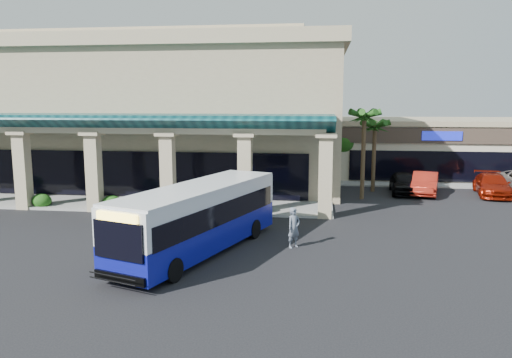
# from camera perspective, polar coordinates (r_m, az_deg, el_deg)

# --- Properties ---
(ground) EXTENTS (110.00, 110.00, 0.00)m
(ground) POSITION_cam_1_polar(r_m,az_deg,el_deg) (23.96, -6.73, -6.81)
(ground) COLOR black
(main_building) EXTENTS (30.80, 14.80, 11.35)m
(main_building) POSITION_cam_1_polar(r_m,az_deg,el_deg) (40.74, -12.34, 7.58)
(main_building) COLOR tan
(main_building) RESTS_ON ground
(arcade) EXTENTS (30.00, 6.20, 5.70)m
(arcade) POSITION_cam_1_polar(r_m,az_deg,el_deg) (32.42, -17.67, 2.08)
(arcade) COLOR #09363B
(arcade) RESTS_ON ground
(strip_mall) EXTENTS (22.50, 12.50, 4.90)m
(strip_mall) POSITION_cam_1_polar(r_m,az_deg,el_deg) (48.10, 22.26, 3.44)
(strip_mall) COLOR beige
(strip_mall) RESTS_ON ground
(palm_0) EXTENTS (2.40, 2.40, 6.60)m
(palm_0) POSITION_cam_1_polar(r_m,az_deg,el_deg) (33.60, 12.17, 3.29)
(palm_0) COLOR #184211
(palm_0) RESTS_ON ground
(palm_1) EXTENTS (2.40, 2.40, 5.80)m
(palm_1) POSITION_cam_1_polar(r_m,az_deg,el_deg) (36.71, 13.34, 3.08)
(palm_1) COLOR #184211
(palm_1) RESTS_ON ground
(broadleaf_tree) EXTENTS (2.60, 2.60, 4.81)m
(broadleaf_tree) POSITION_cam_1_polar(r_m,az_deg,el_deg) (41.58, 9.88, 3.16)
(broadleaf_tree) COLOR #1A4910
(broadleaf_tree) RESTS_ON ground
(transit_bus) EXTENTS (5.69, 10.71, 2.93)m
(transit_bus) POSITION_cam_1_polar(r_m,az_deg,el_deg) (21.48, -6.51, -4.61)
(transit_bus) COLOR #0E138E
(transit_bus) RESTS_ON ground
(pedestrian) EXTENTS (0.77, 0.78, 1.81)m
(pedestrian) POSITION_cam_1_polar(r_m,az_deg,el_deg) (22.29, 4.35, -5.56)
(pedestrian) COLOR slate
(pedestrian) RESTS_ON ground
(car_silver) EXTENTS (2.10, 4.63, 1.54)m
(car_silver) POSITION_cam_1_polar(r_m,az_deg,el_deg) (36.61, 16.54, -0.42)
(car_silver) COLOR black
(car_silver) RESTS_ON ground
(car_white) EXTENTS (2.72, 4.99, 1.56)m
(car_white) POSITION_cam_1_polar(r_m,az_deg,el_deg) (36.78, 18.75, -0.47)
(car_white) COLOR #AB2416
(car_white) RESTS_ON ground
(car_red) EXTENTS (2.79, 5.35, 1.48)m
(car_red) POSITION_cam_1_polar(r_m,az_deg,el_deg) (38.08, 25.40, -0.61)
(car_red) COLOR maroon
(car_red) RESTS_ON ground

